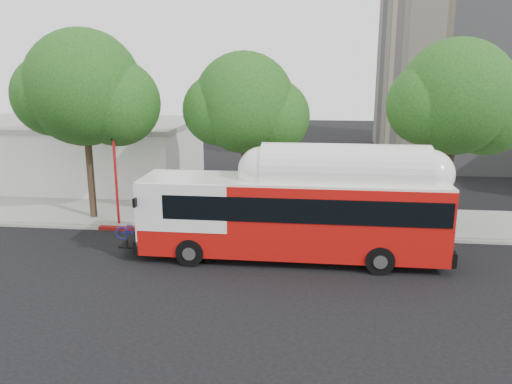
{
  "coord_description": "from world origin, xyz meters",
  "views": [
    {
      "loc": [
        2.37,
        -18.69,
        7.73
      ],
      "look_at": [
        -0.08,
        3.0,
        2.34
      ],
      "focal_mm": 35.0,
      "sensor_mm": 36.0,
      "label": 1
    }
  ],
  "objects": [
    {
      "name": "sidewalk",
      "position": [
        0.0,
        6.5,
        0.07
      ],
      "size": [
        60.0,
        5.0,
        0.15
      ],
      "primitive_type": "cube",
      "color": "gray",
      "rests_on": "ground"
    },
    {
      "name": "low_commercial_bldg",
      "position": [
        -14.0,
        14.0,
        2.15
      ],
      "size": [
        16.2,
        10.2,
        4.25
      ],
      "color": "silver",
      "rests_on": "ground"
    },
    {
      "name": "street_tree_mid",
      "position": [
        -0.59,
        6.06,
        5.91
      ],
      "size": [
        5.75,
        5.0,
        8.62
      ],
      "color": "#2D2116",
      "rests_on": "ground"
    },
    {
      "name": "ground",
      "position": [
        0.0,
        0.0,
        0.0
      ],
      "size": [
        120.0,
        120.0,
        0.0
      ],
      "primitive_type": "plane",
      "color": "black",
      "rests_on": "ground"
    },
    {
      "name": "transit_bus",
      "position": [
        1.71,
        1.0,
        1.83
      ],
      "size": [
        13.29,
        2.91,
        3.92
      ],
      "rotation": [
        0.0,
        0.0,
        -0.0
      ],
      "color": "#B6100C",
      "rests_on": "ground"
    },
    {
      "name": "street_tree_right",
      "position": [
        9.44,
        5.86,
        6.26
      ],
      "size": [
        6.21,
        5.4,
        9.18
      ],
      "color": "#2D2116",
      "rests_on": "ground"
    },
    {
      "name": "street_tree_left",
      "position": [
        -8.53,
        5.56,
        6.6
      ],
      "size": [
        6.67,
        5.8,
        9.74
      ],
      "color": "#2D2116",
      "rests_on": "ground"
    },
    {
      "name": "signal_pole",
      "position": [
        -7.22,
        4.47,
        2.39
      ],
      "size": [
        0.13,
        0.44,
        4.65
      ],
      "color": "red",
      "rests_on": "ground"
    },
    {
      "name": "red_curb_segment",
      "position": [
        -3.0,
        3.9,
        0.08
      ],
      "size": [
        10.0,
        0.32,
        0.16
      ],
      "primitive_type": "cube",
      "color": "maroon",
      "rests_on": "ground"
    },
    {
      "name": "curb_strip",
      "position": [
        0.0,
        3.9,
        0.07
      ],
      "size": [
        60.0,
        0.3,
        0.15
      ],
      "primitive_type": "cube",
      "color": "gray",
      "rests_on": "ground"
    }
  ]
}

